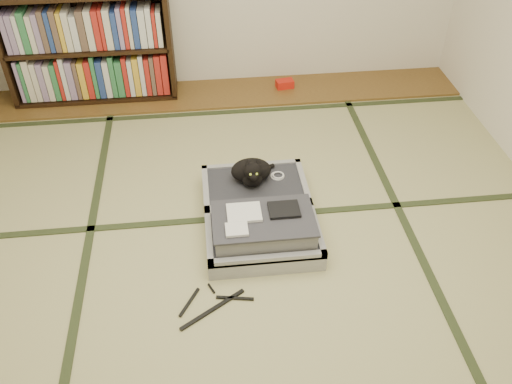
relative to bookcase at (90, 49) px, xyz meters
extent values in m
plane|color=#BABA7C|center=(1.12, -2.07, -0.45)|extent=(4.50, 4.50, 0.00)
cube|color=brown|center=(1.12, -0.07, -0.44)|extent=(4.00, 0.50, 0.02)
cube|color=red|center=(1.62, -0.04, -0.40)|extent=(0.16, 0.11, 0.07)
cube|color=#2D381E|center=(0.12, -2.07, -0.45)|extent=(0.05, 4.50, 0.01)
cube|color=#2D381E|center=(2.12, -2.07, -0.45)|extent=(0.05, 4.50, 0.01)
cube|color=#2D381E|center=(1.12, -1.67, -0.45)|extent=(4.00, 0.05, 0.01)
cube|color=#2D381E|center=(1.12, -0.37, -0.45)|extent=(4.00, 0.05, 0.01)
cube|color=black|center=(-0.65, 0.00, 0.02)|extent=(0.04, 0.31, 0.86)
cube|color=black|center=(0.65, 0.00, 0.02)|extent=(0.04, 0.31, 0.86)
cube|color=black|center=(0.00, 0.00, -0.42)|extent=(1.34, 0.31, 0.04)
cube|color=black|center=(0.00, 0.00, 0.02)|extent=(1.28, 0.31, 0.03)
cube|color=black|center=(0.00, 0.14, 0.02)|extent=(1.34, 0.02, 0.86)
cube|color=gray|center=(0.00, -0.02, -0.20)|extent=(1.21, 0.21, 0.36)
cube|color=gray|center=(0.00, -0.02, 0.21)|extent=(1.21, 0.21, 0.33)
cube|color=#A5A6AA|center=(1.19, -1.96, -0.39)|extent=(0.68, 0.46, 0.12)
cube|color=#2D2E34|center=(1.19, -1.96, -0.36)|extent=(0.61, 0.38, 0.09)
cube|color=#A5A6AA|center=(1.19, -2.17, -0.33)|extent=(0.68, 0.04, 0.05)
cube|color=#A5A6AA|center=(1.19, -1.75, -0.33)|extent=(0.68, 0.04, 0.05)
cube|color=#A5A6AA|center=(0.86, -1.96, -0.33)|extent=(0.04, 0.46, 0.05)
cube|color=#A5A6AA|center=(1.51, -1.96, -0.33)|extent=(0.04, 0.46, 0.05)
cube|color=#A5A6AA|center=(1.19, -1.50, -0.39)|extent=(0.68, 0.46, 0.12)
cube|color=#2D2E34|center=(1.19, -1.50, -0.36)|extent=(0.61, 0.38, 0.09)
cube|color=#A5A6AA|center=(1.19, -1.71, -0.33)|extent=(0.68, 0.04, 0.05)
cube|color=#A5A6AA|center=(1.19, -1.29, -0.33)|extent=(0.68, 0.04, 0.05)
cube|color=#A5A6AA|center=(0.86, -1.50, -0.33)|extent=(0.04, 0.46, 0.05)
cube|color=#A5A6AA|center=(1.51, -1.50, -0.33)|extent=(0.04, 0.46, 0.05)
cylinder|color=black|center=(1.19, -1.73, -0.32)|extent=(0.62, 0.02, 0.02)
cube|color=gray|center=(1.19, -1.96, -0.28)|extent=(0.58, 0.36, 0.12)
cube|color=#3C3C44|center=(1.19, -1.96, -0.21)|extent=(0.60, 0.37, 0.01)
cube|color=silver|center=(1.08, -1.91, -0.19)|extent=(0.20, 0.16, 0.02)
cube|color=black|center=(1.31, -1.91, -0.19)|extent=(0.18, 0.15, 0.02)
cube|color=silver|center=(1.02, -2.05, -0.19)|extent=(0.13, 0.11, 0.02)
cube|color=white|center=(0.98, -2.18, -0.39)|extent=(0.05, 0.01, 0.04)
cube|color=white|center=(1.09, -2.18, -0.40)|extent=(0.05, 0.01, 0.03)
cube|color=orange|center=(1.41, -2.18, -0.39)|extent=(0.05, 0.01, 0.03)
cube|color=#197F33|center=(1.35, -2.18, -0.37)|extent=(0.04, 0.01, 0.03)
ellipsoid|color=black|center=(1.17, -1.45, -0.24)|extent=(0.26, 0.17, 0.16)
ellipsoid|color=black|center=(1.17, -1.53, -0.26)|extent=(0.13, 0.09, 0.09)
ellipsoid|color=black|center=(1.17, -1.56, -0.16)|extent=(0.11, 0.10, 0.11)
sphere|color=black|center=(1.17, -1.60, -0.17)|extent=(0.05, 0.05, 0.05)
cone|color=black|center=(1.13, -1.54, -0.10)|extent=(0.04, 0.05, 0.05)
cone|color=black|center=(1.20, -1.54, -0.10)|extent=(0.04, 0.05, 0.05)
sphere|color=#A5BF33|center=(1.15, -1.61, -0.15)|extent=(0.02, 0.02, 0.02)
sphere|color=#A5BF33|center=(1.19, -1.61, -0.15)|extent=(0.02, 0.02, 0.02)
cylinder|color=black|center=(1.26, -1.37, -0.30)|extent=(0.16, 0.10, 0.03)
torus|color=white|center=(1.35, -1.44, -0.31)|extent=(0.09, 0.09, 0.01)
torus|color=white|center=(1.35, -1.44, -0.30)|extent=(0.08, 0.08, 0.01)
cube|color=black|center=(0.85, -2.39, -0.44)|extent=(0.37, 0.24, 0.01)
cube|color=black|center=(0.73, -2.33, -0.44)|extent=(0.12, 0.19, 0.01)
cube|color=black|center=(0.98, -2.33, -0.44)|extent=(0.21, 0.05, 0.01)
cylinder|color=black|center=(0.85, -2.25, -0.44)|extent=(0.04, 0.07, 0.01)
camera|label=1|loc=(0.88, -4.25, 1.94)|focal=38.00mm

